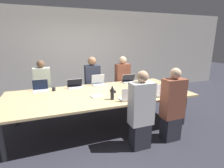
# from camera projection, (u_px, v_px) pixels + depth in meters

# --- Properties ---
(ground_plane) EXTENTS (24.00, 24.00, 0.00)m
(ground_plane) POSITION_uv_depth(u_px,v_px,m) (100.00, 124.00, 3.95)
(ground_plane) COLOR #2D2D38
(curtain_wall) EXTENTS (12.00, 0.06, 2.80)m
(curtain_wall) POSITION_uv_depth(u_px,v_px,m) (78.00, 54.00, 5.77)
(curtain_wall) COLOR beige
(curtain_wall) RESTS_ON ground_plane
(conference_table) EXTENTS (3.88, 1.66, 0.73)m
(conference_table) POSITION_uv_depth(u_px,v_px,m) (99.00, 95.00, 3.78)
(conference_table) COLOR #D6B77F
(conference_table) RESTS_ON ground_plane
(laptop_far_midleft) EXTENTS (0.35, 0.22, 0.22)m
(laptop_far_midleft) POSITION_uv_depth(u_px,v_px,m) (75.00, 85.00, 4.16)
(laptop_far_midleft) COLOR silver
(laptop_far_midleft) RESTS_ON conference_table
(laptop_far_center) EXTENTS (0.33, 0.27, 0.27)m
(laptop_far_center) POSITION_uv_depth(u_px,v_px,m) (98.00, 82.00, 4.42)
(laptop_far_center) COLOR #B7B7BC
(laptop_far_center) RESTS_ON conference_table
(person_far_center) EXTENTS (0.40, 0.24, 1.41)m
(person_far_center) POSITION_uv_depth(u_px,v_px,m) (93.00, 83.00, 4.80)
(person_far_center) COLOR #2D2D38
(person_far_center) RESTS_ON ground_plane
(laptop_far_right) EXTENTS (0.35, 0.23, 0.22)m
(laptop_far_right) POSITION_uv_depth(u_px,v_px,m) (129.00, 80.00, 4.67)
(laptop_far_right) COLOR silver
(laptop_far_right) RESTS_ON conference_table
(person_far_right) EXTENTS (0.40, 0.24, 1.40)m
(person_far_right) POSITION_uv_depth(u_px,v_px,m) (122.00, 81.00, 5.05)
(person_far_right) COLOR #2D2D38
(person_far_right) RESTS_ON ground_plane
(laptop_near_midright) EXTENTS (0.33, 0.24, 0.24)m
(laptop_near_midright) POSITION_uv_depth(u_px,v_px,m) (129.00, 97.00, 3.32)
(laptop_near_midright) COLOR #B7B7BC
(laptop_near_midright) RESTS_ON conference_table
(person_near_midright) EXTENTS (0.40, 0.24, 1.38)m
(person_near_midright) POSITION_uv_depth(u_px,v_px,m) (141.00, 112.00, 2.96)
(person_near_midright) COLOR #2D2D38
(person_near_midright) RESTS_ON ground_plane
(bottle_near_midright) EXTENTS (0.07, 0.07, 0.26)m
(bottle_near_midright) POSITION_uv_depth(u_px,v_px,m) (112.00, 94.00, 3.35)
(bottle_near_midright) COLOR black
(bottle_near_midright) RESTS_ON conference_table
(laptop_near_right) EXTENTS (0.36, 0.25, 0.25)m
(laptop_near_right) POSITION_uv_depth(u_px,v_px,m) (162.00, 92.00, 3.58)
(laptop_near_right) COLOR silver
(laptop_near_right) RESTS_ON conference_table
(person_near_right) EXTENTS (0.40, 0.24, 1.38)m
(person_near_right) POSITION_uv_depth(u_px,v_px,m) (172.00, 106.00, 3.21)
(person_near_right) COLOR #2D2D38
(person_near_right) RESTS_ON ground_plane
(cup_near_right) EXTENTS (0.08, 0.08, 0.09)m
(cup_near_right) POSITION_uv_depth(u_px,v_px,m) (171.00, 92.00, 3.71)
(cup_near_right) COLOR brown
(cup_near_right) RESTS_ON conference_table
(bottle_near_right) EXTENTS (0.07, 0.07, 0.26)m
(bottle_near_right) POSITION_uv_depth(u_px,v_px,m) (147.00, 91.00, 3.56)
(bottle_near_right) COLOR green
(bottle_near_right) RESTS_ON conference_table
(laptop_far_left) EXTENTS (0.33, 0.25, 0.26)m
(laptop_far_left) POSITION_uv_depth(u_px,v_px,m) (40.00, 88.00, 3.91)
(laptop_far_left) COLOR silver
(laptop_far_left) RESTS_ON conference_table
(person_far_left) EXTENTS (0.40, 0.24, 1.38)m
(person_far_left) POSITION_uv_depth(u_px,v_px,m) (43.00, 88.00, 4.39)
(person_far_left) COLOR #2D2D38
(person_far_left) RESTS_ON ground_plane
(cup_far_left) EXTENTS (0.08, 0.08, 0.08)m
(cup_far_left) POSITION_uv_depth(u_px,v_px,m) (54.00, 89.00, 3.93)
(cup_far_left) COLOR #232328
(cup_far_left) RESTS_ON conference_table
(stapler) EXTENTS (0.11, 0.15, 0.05)m
(stapler) POSITION_uv_depth(u_px,v_px,m) (113.00, 91.00, 3.82)
(stapler) COLOR black
(stapler) RESTS_ON conference_table
(notebook) EXTENTS (0.26, 0.21, 0.02)m
(notebook) POSITION_uv_depth(u_px,v_px,m) (97.00, 96.00, 3.52)
(notebook) COLOR silver
(notebook) RESTS_ON conference_table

